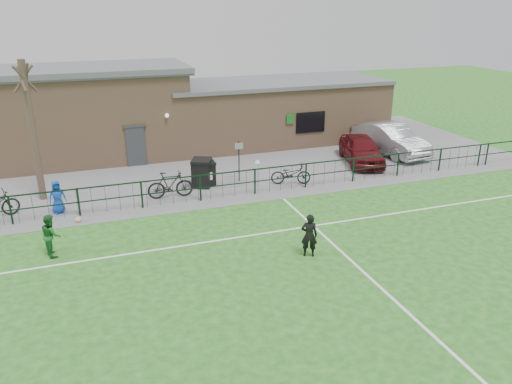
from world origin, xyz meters
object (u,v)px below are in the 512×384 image
object	(u,v)px
ball_ground	(78,220)
bare_tree	(33,133)
car_silver	(390,139)
wheelie_bin_left	(202,174)
spectator_child	(57,197)
car_maroon	(361,149)
bicycle_d	(170,185)
bicycle_e	(291,174)
wheelie_bin_right	(207,174)
outfield_player	(51,235)
sign_post	(239,161)

from	to	relation	value
ball_ground	bare_tree	bearing A→B (deg)	114.18
bare_tree	car_silver	world-z (taller)	bare_tree
wheelie_bin_left	spectator_child	bearing A→B (deg)	-146.05
car_maroon	ball_ground	world-z (taller)	car_maroon
bicycle_d	car_silver	bearing A→B (deg)	-75.00
bare_tree	bicycle_e	xyz separation A→B (m)	(11.03, -1.84, -2.49)
bicycle_d	spectator_child	size ratio (longest dim) A/B	1.44
car_maroon	wheelie_bin_left	bearing A→B (deg)	-159.56
wheelie_bin_right	bicycle_d	size ratio (longest dim) A/B	0.53
wheelie_bin_left	outfield_player	xyz separation A→B (m)	(-6.41, -4.93, 0.10)
wheelie_bin_left	bicycle_d	size ratio (longest dim) A/B	0.62
wheelie_bin_right	ball_ground	bearing A→B (deg)	-157.00
car_maroon	outfield_player	distance (m)	16.37
sign_post	car_maroon	distance (m)	7.10
wheelie_bin_left	bicycle_e	size ratio (longest dim) A/B	0.66
wheelie_bin_left	sign_post	size ratio (longest dim) A/B	0.62
ball_ground	wheelie_bin_left	bearing A→B (deg)	23.22
outfield_player	bicycle_e	bearing A→B (deg)	-82.95
bicycle_d	ball_ground	bearing A→B (deg)	112.61
bare_tree	ball_ground	bearing A→B (deg)	-65.82
bicycle_d	ball_ground	xyz separation A→B (m)	(-3.92, -1.41, -0.50)
car_silver	bicycle_d	bearing A→B (deg)	-175.56
car_silver	ball_ground	distance (m)	17.49
ball_ground	car_silver	bearing A→B (deg)	13.94
car_silver	ball_ground	xyz separation A→B (m)	(-16.96, -4.21, -0.74)
bicycle_d	outfield_player	bearing A→B (deg)	132.53
wheelie_bin_left	car_maroon	bearing A→B (deg)	28.57
sign_post	bicycle_e	size ratio (longest dim) A/B	1.06
ball_ground	wheelie_bin_right	bearing A→B (deg)	23.50
sign_post	outfield_player	world-z (taller)	sign_post
car_silver	outfield_player	size ratio (longest dim) A/B	3.44
wheelie_bin_right	ball_ground	world-z (taller)	wheelie_bin_right
bicycle_d	wheelie_bin_right	bearing A→B (deg)	-56.57
spectator_child	ball_ground	size ratio (longest dim) A/B	5.76
wheelie_bin_right	spectator_child	world-z (taller)	spectator_child
outfield_player	sign_post	bearing A→B (deg)	-71.74
outfield_player	ball_ground	size ratio (longest dim) A/B	6.13
bicycle_d	car_maroon	bearing A→B (deg)	-77.66
sign_post	bicycle_d	xyz separation A→B (m)	(-3.51, -1.10, -0.40)
sign_post	wheelie_bin_left	bearing A→B (deg)	-176.51
wheelie_bin_left	spectator_child	world-z (taller)	spectator_child
sign_post	car_silver	xyz separation A→B (m)	(9.52, 1.71, -0.16)
bare_tree	wheelie_bin_right	xyz separation A→B (m)	(7.25, -0.60, -2.45)
wheelie_bin_right	car_silver	bearing A→B (deg)	8.05
ball_ground	sign_post	bearing A→B (deg)	18.61
wheelie_bin_left	ball_ground	bearing A→B (deg)	-133.22
wheelie_bin_left	car_silver	distance (m)	11.53
car_maroon	car_silver	world-z (taller)	car_silver
car_maroon	bicycle_e	world-z (taller)	car_maroon
bare_tree	car_maroon	bearing A→B (deg)	0.13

